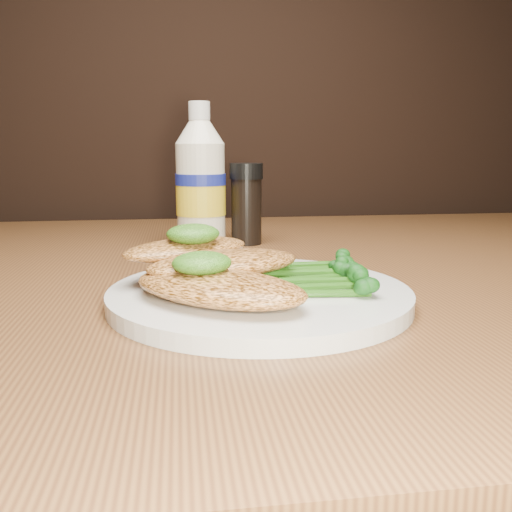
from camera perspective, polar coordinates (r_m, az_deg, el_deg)
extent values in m
cylinder|color=silver|center=(0.44, 0.37, -4.10)|extent=(0.24, 0.24, 0.01)
ellipsoid|color=#DA8A45|center=(0.40, -3.91, -3.25)|extent=(0.16, 0.15, 0.02)
ellipsoid|color=#DA8A45|center=(0.44, -3.28, -0.79)|extent=(0.14, 0.11, 0.02)
ellipsoid|color=#DA8A45|center=(0.47, -7.22, 0.72)|extent=(0.13, 0.11, 0.02)
ellipsoid|color=black|center=(0.40, -5.66, -0.73)|extent=(0.05, 0.05, 0.02)
ellipsoid|color=black|center=(0.46, -6.56, 2.30)|extent=(0.05, 0.05, 0.02)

